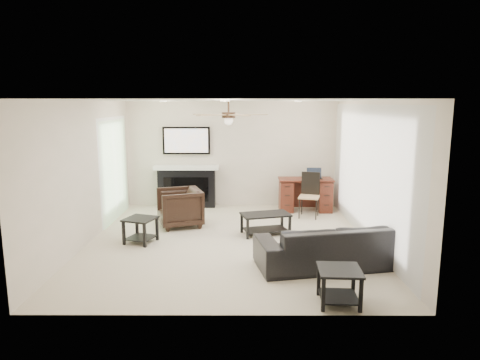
{
  "coord_description": "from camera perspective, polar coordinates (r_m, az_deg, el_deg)",
  "views": [
    {
      "loc": [
        0.22,
        -7.4,
        2.45
      ],
      "look_at": [
        0.2,
        0.23,
        1.08
      ],
      "focal_mm": 32.0,
      "sensor_mm": 36.0,
      "label": 1
    }
  ],
  "objects": [
    {
      "name": "end_table_near",
      "position": [
        5.57,
        13.06,
        -13.63
      ],
      "size": [
        0.55,
        0.55,
        0.45
      ],
      "primitive_type": "cube",
      "rotation": [
        0.0,
        0.0,
        -0.06
      ],
      "color": "black",
      "rests_on": "ground"
    },
    {
      "name": "room_shell",
      "position": [
        7.52,
        -0.09,
        4.35
      ],
      "size": [
        5.5,
        5.54,
        2.52
      ],
      "color": "beige",
      "rests_on": "ground"
    },
    {
      "name": "end_table_left",
      "position": [
        7.85,
        -13.11,
        -6.54
      ],
      "size": [
        0.64,
        0.64,
        0.45
      ],
      "primitive_type": "cube",
      "rotation": [
        0.0,
        0.0,
        -0.33
      ],
      "color": "black",
      "rests_on": "ground"
    },
    {
      "name": "laptop",
      "position": [
        9.85,
        9.94,
        0.84
      ],
      "size": [
        0.33,
        0.24,
        0.23
      ],
      "primitive_type": "cube",
      "color": "black",
      "rests_on": "desk"
    },
    {
      "name": "fireplace_unit",
      "position": [
        10.18,
        -7.17,
        1.67
      ],
      "size": [
        1.52,
        0.34,
        1.91
      ],
      "primitive_type": "cube",
      "color": "black",
      "rests_on": "ground"
    },
    {
      "name": "sofa",
      "position": [
        6.71,
        11.99,
        -8.51
      ],
      "size": [
        2.35,
        1.27,
        0.65
      ],
      "primitive_type": "imported",
      "rotation": [
        0.0,
        0.0,
        3.33
      ],
      "color": "black",
      "rests_on": "ground"
    },
    {
      "name": "desk_chair",
      "position": [
        9.37,
        9.2,
        -2.04
      ],
      "size": [
        0.53,
        0.54,
        0.97
      ],
      "primitive_type": "cube",
      "rotation": [
        0.0,
        0.0,
        -0.29
      ],
      "color": "black",
      "rests_on": "ground"
    },
    {
      "name": "desk",
      "position": [
        9.93,
        8.7,
        -1.95
      ],
      "size": [
        1.22,
        0.56,
        0.76
      ],
      "primitive_type": "cube",
      "color": "#38140E",
      "rests_on": "ground"
    },
    {
      "name": "coffee_table",
      "position": [
        8.14,
        3.41,
        -5.86
      ],
      "size": [
        1.0,
        0.71,
        0.4
      ],
      "primitive_type": "cube",
      "rotation": [
        0.0,
        0.0,
        0.26
      ],
      "color": "black",
      "rests_on": "ground"
    },
    {
      "name": "armchair",
      "position": [
        8.7,
        -8.05,
        -3.64
      ],
      "size": [
        1.06,
        1.04,
        0.77
      ],
      "primitive_type": "imported",
      "rotation": [
        0.0,
        0.0,
        -1.25
      ],
      "color": "black",
      "rests_on": "ground"
    }
  ]
}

